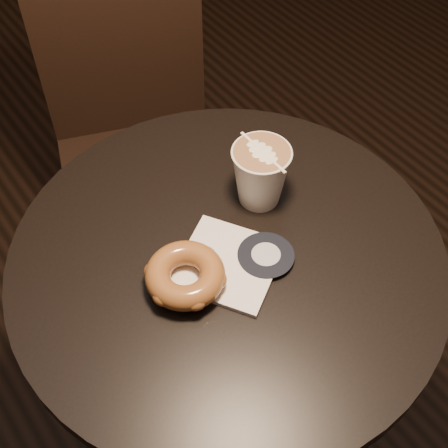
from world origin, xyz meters
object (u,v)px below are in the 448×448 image
Objects in this scene: cafe_table at (227,318)px; pastry_bag at (228,264)px; doughnut at (185,275)px; chair at (133,117)px; latte_cup at (260,176)px.

cafe_table is 0.20m from pastry_bag.
pastry_bag is at bearing -6.02° from doughnut.
chair reaches higher than latte_cup.
cafe_table is 0.29m from latte_cup.
pastry_bag is (-0.01, -0.02, 0.20)m from cafe_table.
pastry_bag is 0.16m from latte_cup.
latte_cup reaches higher than doughnut.
cafe_table is at bearing -83.49° from chair.
latte_cup is at bearing 29.57° from cafe_table.
pastry_bag is 1.35× the size of latte_cup.
doughnut is 1.11× the size of latte_cup.
doughnut is (-0.07, 0.01, 0.02)m from pastry_bag.
chair is 0.68m from doughnut.
pastry_bag is 0.08m from doughnut.
doughnut is at bearing -90.80° from chair.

